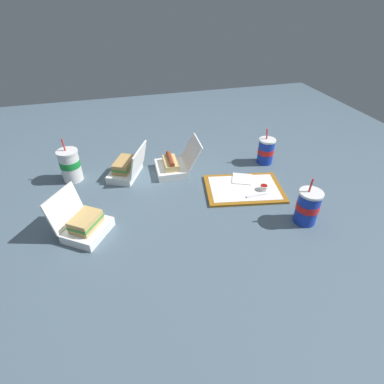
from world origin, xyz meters
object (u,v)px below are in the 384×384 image
plastic_fork (257,195)px  clamshell_hotdog_back (173,165)px  soda_cup_left (70,165)px  soda_cup_center (308,207)px  clamshell_sandwich_front (126,168)px  food_tray (244,189)px  ketchup_cup (264,187)px  clamshell_sandwich_corner (85,225)px  soda_cup_right (266,151)px

plastic_fork → clamshell_hotdog_back: 0.47m
plastic_fork → clamshell_hotdog_back: bearing=-47.0°
soda_cup_left → soda_cup_center: size_ratio=1.06×
clamshell_sandwich_front → soda_cup_left: (0.27, -0.03, 0.04)m
soda_cup_left → food_tray: bearing=158.7°
ketchup_cup → clamshell_sandwich_corner: (0.82, 0.08, 0.02)m
ketchup_cup → clamshell_sandwich_corner: size_ratio=0.16×
plastic_fork → food_tray: bearing=-68.7°
food_tray → ketchup_cup: (-0.08, 0.04, 0.02)m
clamshell_hotdog_back → soda_cup_center: (-0.45, 0.54, 0.04)m
clamshell_sandwich_corner → clamshell_sandwich_front: (-0.20, -0.40, -0.00)m
food_tray → soda_cup_center: 0.33m
food_tray → clamshell_sandwich_corner: bearing=9.3°
soda_cup_right → plastic_fork: bearing=58.2°
clamshell_hotdog_back → clamshell_sandwich_corner: clamshell_sandwich_corner is taller
clamshell_hotdog_back → soda_cup_center: 0.71m
clamshell_hotdog_back → soda_cup_left: bearing=-6.7°
ketchup_cup → soda_cup_right: bearing=-117.1°
food_tray → ketchup_cup: 0.10m
clamshell_hotdog_back → soda_cup_right: size_ratio=1.16×
plastic_fork → clamshell_sandwich_corner: clamshell_sandwich_corner is taller
clamshell_sandwich_front → soda_cup_right: 0.76m
ketchup_cup → soda_cup_center: (-0.07, 0.24, 0.05)m
clamshell_sandwich_corner → soda_cup_center: size_ratio=1.16×
clamshell_sandwich_front → soda_cup_left: 0.27m
ketchup_cup → soda_cup_left: (0.90, -0.36, 0.06)m
food_tray → clamshell_sandwich_front: size_ratio=1.63×
food_tray → clamshell_hotdog_back: bearing=-40.7°
soda_cup_center → ketchup_cup: bearing=-73.6°
clamshell_sandwich_front → soda_cup_right: bearing=175.6°
soda_cup_right → soda_cup_left: bearing=-5.1°
clamshell_hotdog_back → clamshell_sandwich_front: bearing=-6.0°
plastic_fork → clamshell_sandwich_front: (0.58, -0.36, 0.03)m
ketchup_cup → soda_cup_right: (-0.14, -0.26, 0.05)m
clamshell_sandwich_corner → soda_cup_center: bearing=169.7°
ketchup_cup → clamshell_hotdog_back: 0.48m
clamshell_sandwich_corner → plastic_fork: bearing=-176.8°
ketchup_cup → clamshell_sandwich_corner: bearing=5.5°
clamshell_hotdog_back → clamshell_sandwich_front: 0.25m
plastic_fork → soda_cup_right: size_ratio=0.54×
plastic_fork → soda_cup_left: 0.93m
clamshell_sandwich_corner → soda_cup_left: soda_cup_left is taller
plastic_fork → clamshell_hotdog_back: clamshell_hotdog_back is taller
food_tray → clamshell_sandwich_corner: 0.75m
clamshell_sandwich_corner → soda_cup_right: size_ratio=1.22×
soda_cup_left → clamshell_sandwich_corner: bearing=99.2°
clamshell_hotdog_back → clamshell_sandwich_front: (0.24, -0.03, 0.00)m
plastic_fork → soda_cup_right: (-0.19, -0.30, 0.06)m
food_tray → soda_cup_center: (-0.16, 0.28, 0.07)m
food_tray → soda_cup_right: soda_cup_right is taller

